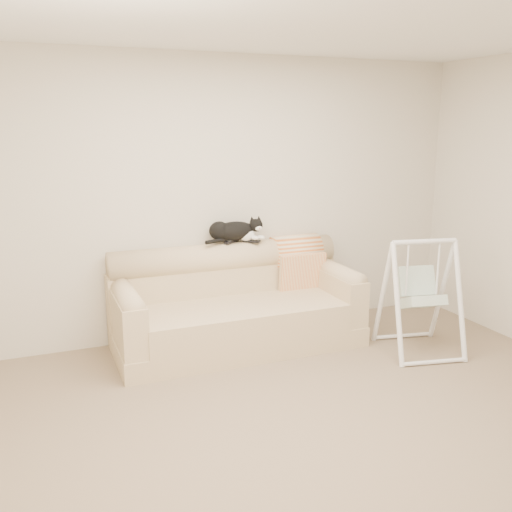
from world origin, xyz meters
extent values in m
plane|color=brown|center=(0.00, 0.00, 0.00)|extent=(5.00, 5.00, 0.00)
cube|color=beige|center=(0.00, 2.00, 1.30)|extent=(5.00, 0.04, 2.60)
cube|color=white|center=(0.00, 0.00, 2.59)|extent=(5.00, 4.00, 0.02)
cube|color=tan|center=(0.04, 1.53, 0.09)|extent=(2.20, 0.90, 0.18)
cube|color=tan|center=(0.04, 1.42, 0.30)|extent=(1.80, 0.68, 0.24)
cube|color=tan|center=(0.04, 1.87, 0.43)|extent=(2.20, 0.22, 0.50)
cylinder|color=tan|center=(0.04, 1.87, 0.76)|extent=(2.16, 0.28, 0.28)
cube|color=tan|center=(-0.95, 1.53, 0.39)|extent=(0.20, 0.88, 0.42)
cylinder|color=tan|center=(-0.95, 1.53, 0.60)|extent=(0.18, 0.84, 0.18)
cube|color=tan|center=(1.03, 1.53, 0.39)|extent=(0.20, 0.88, 0.42)
cylinder|color=tan|center=(1.03, 1.53, 0.60)|extent=(0.18, 0.84, 0.18)
cube|color=black|center=(0.10, 1.87, 0.91)|extent=(0.18, 0.14, 0.02)
cube|color=gray|center=(0.10, 1.87, 0.92)|extent=(0.10, 0.09, 0.01)
cube|color=black|center=(0.28, 1.82, 0.91)|extent=(0.16, 0.15, 0.02)
ellipsoid|color=black|center=(0.13, 1.87, 1.01)|extent=(0.42, 0.21, 0.18)
ellipsoid|color=black|center=(-0.02, 1.88, 1.02)|extent=(0.20, 0.18, 0.18)
ellipsoid|color=white|center=(0.24, 1.84, 0.97)|extent=(0.16, 0.11, 0.12)
ellipsoid|color=black|center=(0.33, 1.83, 1.05)|extent=(0.13, 0.14, 0.12)
ellipsoid|color=white|center=(0.34, 1.78, 1.03)|extent=(0.07, 0.06, 0.05)
sphere|color=#BF7272|center=(0.34, 1.76, 1.03)|extent=(0.01, 0.01, 0.01)
cone|color=black|center=(0.29, 1.84, 1.11)|extent=(0.06, 0.07, 0.06)
cone|color=black|center=(0.36, 1.85, 1.11)|extent=(0.06, 0.07, 0.06)
sphere|color=#AD7B29|center=(0.31, 1.79, 1.06)|extent=(0.02, 0.02, 0.02)
sphere|color=#AD7B29|center=(0.35, 1.79, 1.06)|extent=(0.02, 0.02, 0.02)
ellipsoid|color=white|center=(0.31, 1.80, 0.94)|extent=(0.08, 0.10, 0.04)
ellipsoid|color=white|center=(0.37, 1.80, 0.94)|extent=(0.08, 0.10, 0.04)
cylinder|color=black|center=(-0.08, 1.80, 0.94)|extent=(0.22, 0.12, 0.04)
cylinder|color=orange|center=(0.76, 1.87, 0.76)|extent=(0.47, 0.33, 0.33)
cube|color=orange|center=(0.76, 1.70, 0.56)|extent=(0.47, 0.09, 0.42)
cylinder|color=white|center=(1.18, 0.74, 0.50)|extent=(0.11, 0.35, 1.01)
cylinder|color=white|center=(1.24, 1.05, 0.50)|extent=(0.11, 0.35, 1.01)
cylinder|color=white|center=(1.74, 0.63, 0.50)|extent=(0.11, 0.35, 1.01)
cylinder|color=white|center=(1.80, 0.94, 0.50)|extent=(0.11, 0.35, 1.01)
cylinder|color=white|center=(1.49, 0.84, 1.00)|extent=(0.57, 0.16, 0.04)
cylinder|color=white|center=(1.43, 0.54, 0.02)|extent=(0.57, 0.15, 0.04)
cylinder|color=white|center=(1.55, 1.14, 0.02)|extent=(0.57, 0.15, 0.04)
cube|color=white|center=(1.48, 0.81, 0.46)|extent=(0.38, 0.36, 0.19)
cube|color=white|center=(1.51, 0.94, 0.62)|extent=(0.35, 0.21, 0.27)
cylinder|color=white|center=(1.35, 0.87, 0.76)|extent=(0.02, 0.02, 0.48)
cylinder|color=white|center=(1.63, 0.81, 0.76)|extent=(0.02, 0.02, 0.48)
camera|label=1|loc=(-1.64, -3.04, 1.98)|focal=40.00mm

